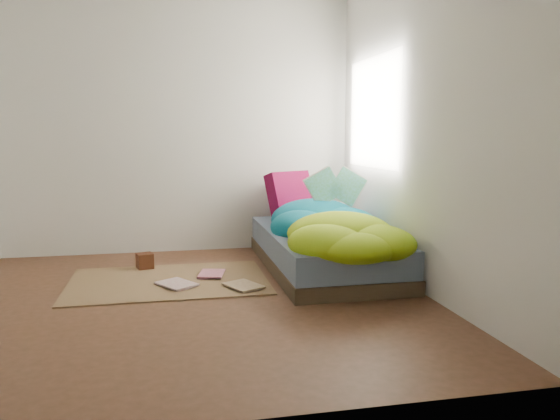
# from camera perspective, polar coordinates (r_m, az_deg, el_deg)

# --- Properties ---
(ground) EXTENTS (3.50, 3.50, 0.00)m
(ground) POSITION_cam_1_polar(r_m,az_deg,el_deg) (4.09, -9.37, -9.31)
(ground) COLOR #472D1B
(ground) RESTS_ON ground
(room_walls) EXTENTS (3.54, 3.54, 2.62)m
(room_walls) POSITION_cam_1_polar(r_m,az_deg,el_deg) (3.93, -9.73, 13.96)
(room_walls) COLOR silver
(room_walls) RESTS_ON ground
(bed) EXTENTS (1.00, 2.00, 0.34)m
(bed) POSITION_cam_1_polar(r_m,az_deg,el_deg) (4.93, 4.55, -4.20)
(bed) COLOR #3B2D20
(bed) RESTS_ON ground
(duvet) EXTENTS (0.96, 1.84, 0.34)m
(duvet) POSITION_cam_1_polar(r_m,az_deg,el_deg) (4.66, 5.36, -0.66)
(duvet) COLOR navy
(duvet) RESTS_ON bed
(rug) EXTENTS (1.60, 1.10, 0.01)m
(rug) POSITION_cam_1_polar(r_m,az_deg,el_deg) (4.61, -11.55, -7.28)
(rug) COLOR brown
(rug) RESTS_ON ground
(pillow_floral) EXTENTS (0.54, 0.35, 0.12)m
(pillow_floral) POSITION_cam_1_polar(r_m,az_deg,el_deg) (5.69, 4.48, -0.21)
(pillow_floral) COLOR beige
(pillow_floral) RESTS_ON bed
(pillow_magenta) EXTENTS (0.49, 0.35, 0.48)m
(pillow_magenta) POSITION_cam_1_polar(r_m,az_deg,el_deg) (5.55, 1.12, 1.49)
(pillow_magenta) COLOR #52051A
(pillow_magenta) RESTS_ON bed
(open_book) EXTENTS (0.48, 0.16, 0.28)m
(open_book) POSITION_cam_1_polar(r_m,az_deg,el_deg) (5.05, 5.88, 3.56)
(open_book) COLOR #317B28
(open_book) RESTS_ON duvet
(wooden_box) EXTENTS (0.17, 0.17, 0.13)m
(wooden_box) POSITION_cam_1_polar(r_m,az_deg,el_deg) (5.05, -13.94, -5.17)
(wooden_box) COLOR #36140C
(wooden_box) RESTS_ON rug
(floor_book_a) EXTENTS (0.35, 0.38, 0.02)m
(floor_book_a) POSITION_cam_1_polar(r_m,az_deg,el_deg) (4.38, -11.95, -7.89)
(floor_book_a) COLOR beige
(floor_book_a) RESTS_ON rug
(floor_book_b) EXTENTS (0.27, 0.32, 0.03)m
(floor_book_b) POSITION_cam_1_polar(r_m,az_deg,el_deg) (4.71, -8.42, -6.64)
(floor_book_b) COLOR #C16F85
(floor_book_b) RESTS_ON rug
(floor_book_c) EXTENTS (0.33, 0.36, 0.02)m
(floor_book_c) POSITION_cam_1_polar(r_m,az_deg,el_deg) (4.27, -5.06, -8.17)
(floor_book_c) COLOR tan
(floor_book_c) RESTS_ON rug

